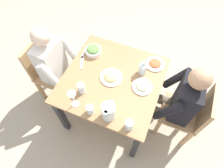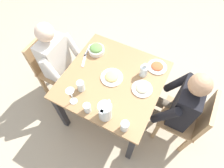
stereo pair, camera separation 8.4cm
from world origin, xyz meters
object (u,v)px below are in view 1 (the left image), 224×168
(chair_far, at_px, (48,69))
(plate_fries, at_px, (111,77))
(diner_far, at_px, (59,67))
(dining_table, at_px, (112,85))
(salad_bowl, at_px, (93,50))
(plate_rice_curry, at_px, (155,64))
(water_glass_near_right, at_px, (129,125))
(chair_near, at_px, (190,113))
(oil_carafe, at_px, (143,69))
(diner_near, at_px, (175,100))
(water_glass_by_pitcher, at_px, (90,110))
(plate_beans, at_px, (142,86))
(water_pitcher, at_px, (108,111))
(water_glass_center, at_px, (81,88))
(wine_glass, at_px, (73,97))

(chair_far, xyz_separation_m, plate_fries, (0.02, -0.84, 0.28))
(chair_far, xyz_separation_m, diner_far, (-0.00, -0.20, 0.15))
(dining_table, bearing_deg, diner_far, 90.62)
(plate_fries, bearing_deg, salad_bowl, 53.29)
(plate_rice_curry, bearing_deg, plate_fries, 133.01)
(water_glass_near_right, bearing_deg, chair_near, -47.01)
(salad_bowl, distance_m, oil_carafe, 0.58)
(diner_near, xyz_separation_m, oil_carafe, (0.11, 0.40, 0.18))
(plate_fries, height_order, water_glass_by_pitcher, water_glass_by_pitcher)
(chair_far, bearing_deg, plate_beans, -88.47)
(dining_table, height_order, chair_far, chair_far)
(water_glass_by_pitcher, bearing_deg, plate_beans, -38.91)
(chair_near, distance_m, oil_carafe, 0.69)
(chair_far, relative_size, salad_bowl, 4.91)
(diner_near, height_order, diner_far, same)
(dining_table, xyz_separation_m, water_pitcher, (-0.38, -0.12, 0.21))
(salad_bowl, height_order, water_glass_center, water_glass_center)
(salad_bowl, distance_m, plate_fries, 0.39)
(water_glass_center, height_order, wine_glass, wine_glass)
(water_glass_near_right, xyz_separation_m, water_glass_by_pitcher, (0.00, 0.37, -0.01))
(dining_table, height_order, plate_fries, plate_fries)
(diner_near, bearing_deg, plate_rice_curry, 49.39)
(diner_near, relative_size, plate_fries, 5.10)
(water_glass_by_pitcher, relative_size, water_glass_center, 0.86)
(water_pitcher, xyz_separation_m, plate_beans, (0.41, -0.18, -0.08))
(chair_far, bearing_deg, plate_fries, -88.93)
(chair_far, distance_m, oil_carafe, 1.16)
(salad_bowl, bearing_deg, chair_near, -97.64)
(diner_near, height_order, oil_carafe, diner_near)
(dining_table, relative_size, diner_far, 0.84)
(dining_table, relative_size, water_glass_near_right, 8.84)
(water_glass_near_right, bearing_deg, oil_carafe, 7.07)
(plate_beans, height_order, water_glass_near_right, water_glass_near_right)
(dining_table, relative_size, plate_beans, 4.79)
(dining_table, distance_m, water_pitcher, 0.45)
(diner_near, relative_size, water_glass_center, 10.05)
(water_glass_near_right, bearing_deg, dining_table, 38.26)
(diner_near, height_order, water_glass_by_pitcher, diner_near)
(plate_fries, xyz_separation_m, wine_glass, (-0.40, 0.19, 0.12))
(water_pitcher, relative_size, water_glass_near_right, 1.73)
(plate_rice_curry, distance_m, water_glass_center, 0.81)
(diner_far, bearing_deg, plate_fries, -88.59)
(diner_near, distance_m, plate_rice_curry, 0.42)
(water_pitcher, distance_m, water_glass_by_pitcher, 0.18)
(dining_table, bearing_deg, water_glass_center, 138.99)
(water_pitcher, distance_m, plate_beans, 0.45)
(water_pitcher, distance_m, oil_carafe, 0.59)
(oil_carafe, bearing_deg, chair_far, 100.25)
(diner_near, distance_m, water_pitcher, 0.73)
(water_glass_near_right, distance_m, wine_glass, 0.54)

